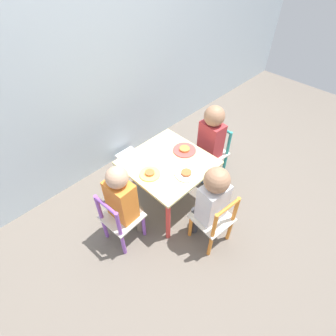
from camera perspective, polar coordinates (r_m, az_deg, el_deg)
ground_plane at (r=2.40m, az=0.00°, el=-6.48°), size 6.00×6.00×0.00m
house_wall at (r=2.21m, az=-16.61°, el=28.20°), size 6.00×0.06×2.60m
kids_table at (r=2.11m, az=0.00°, el=0.15°), size 0.63×0.63×0.45m
chair_teal at (r=2.49m, az=9.57°, el=3.29°), size 0.28×0.28×0.51m
chair_purple at (r=1.99m, az=-10.40°, el=-10.94°), size 0.28×0.28×0.51m
chair_orange at (r=1.98m, az=10.01°, el=-11.27°), size 0.29×0.29×0.51m
child_right at (r=2.32m, az=9.18°, el=6.65°), size 0.23×0.21×0.76m
child_left at (r=1.87m, az=-9.72°, el=-6.60°), size 0.21×0.21×0.74m
child_front at (r=1.84m, az=9.44°, el=-6.58°), size 0.21×0.23×0.74m
plate_right at (r=2.17m, az=3.62°, el=3.98°), size 0.19×0.19×0.03m
plate_left at (r=1.97m, az=-3.98°, el=-1.24°), size 0.16×0.16×0.03m
plate_front at (r=1.97m, az=4.00°, el=-1.22°), size 0.17×0.17×0.03m
storage_bin at (r=2.70m, az=-8.30°, el=1.93°), size 0.21×0.21×0.11m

